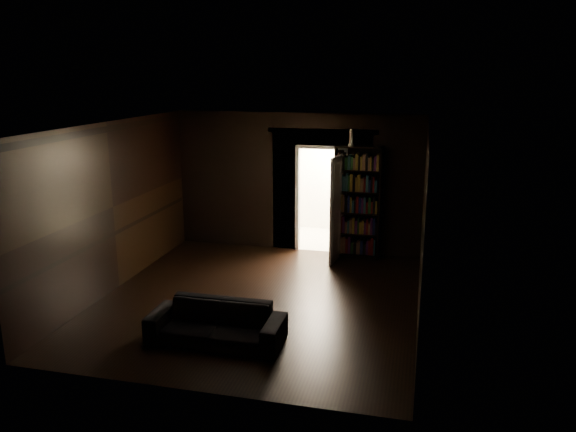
{
  "coord_description": "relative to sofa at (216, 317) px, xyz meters",
  "views": [
    {
      "loc": [
        2.44,
        -8.09,
        3.57
      ],
      "look_at": [
        0.27,
        0.9,
        1.19
      ],
      "focal_mm": 35.0,
      "sensor_mm": 36.0,
      "label": 1
    }
  ],
  "objects": [
    {
      "name": "sofa",
      "position": [
        0.0,
        0.0,
        0.0
      ],
      "size": [
        1.84,
        0.8,
        0.71
      ],
      "primitive_type": "imported",
      "rotation": [
        0.0,
        0.0,
        0.0
      ],
      "color": "black",
      "rests_on": "ground"
    },
    {
      "name": "refrigerator",
      "position": [
        1.17,
        5.63,
        0.47
      ],
      "size": [
        0.76,
        0.7,
        1.65
      ],
      "primitive_type": "cube",
      "rotation": [
        0.0,
        0.0,
        0.03
      ],
      "color": "white",
      "rests_on": "ground"
    },
    {
      "name": "bookshelf",
      "position": [
        1.4,
        4.11,
        0.75
      ],
      "size": [
        0.95,
        0.53,
        2.2
      ],
      "primitive_type": "cube",
      "rotation": [
        0.0,
        0.0,
        -0.24
      ],
      "color": "black",
      "rests_on": "ground"
    },
    {
      "name": "kitchen_alcove",
      "position": [
        0.65,
        5.39,
        0.86
      ],
      "size": [
        2.2,
        1.8,
        2.6
      ],
      "color": "beige",
      "rests_on": "ground"
    },
    {
      "name": "figurine",
      "position": [
        1.25,
        4.08,
        2.01
      ],
      "size": [
        0.14,
        0.14,
        0.33
      ],
      "primitive_type": "cube",
      "rotation": [
        0.0,
        0.0,
        0.3
      ],
      "color": "white",
      "rests_on": "bookshelf"
    },
    {
      "name": "bottles",
      "position": [
        1.21,
        5.63,
        1.42
      ],
      "size": [
        0.61,
        0.12,
        0.25
      ],
      "primitive_type": "cube",
      "rotation": [
        0.0,
        0.0,
        -0.07
      ],
      "color": "black",
      "rests_on": "refrigerator"
    },
    {
      "name": "room_walls",
      "position": [
        0.14,
        2.59,
        1.33
      ],
      "size": [
        5.02,
        5.61,
        2.84
      ],
      "color": "black",
      "rests_on": "ground"
    },
    {
      "name": "door",
      "position": [
        1.06,
        3.83,
        0.67
      ],
      "size": [
        0.18,
        0.85,
        2.05
      ],
      "primitive_type": "cube",
      "rotation": [
        0.0,
        0.0,
        1.42
      ],
      "color": "white",
      "rests_on": "ground"
    },
    {
      "name": "ground",
      "position": [
        0.15,
        1.52,
        -0.35
      ],
      "size": [
        5.5,
        5.5,
        0.0
      ],
      "primitive_type": "plane",
      "color": "black",
      "rests_on": "ground"
    }
  ]
}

